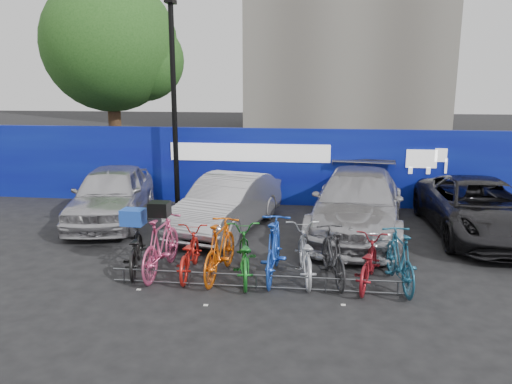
% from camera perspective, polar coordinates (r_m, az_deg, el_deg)
% --- Properties ---
extents(ground, '(100.00, 100.00, 0.00)m').
position_cam_1_polar(ground, '(10.15, 0.44, -9.67)').
color(ground, black).
rests_on(ground, ground).
extents(hoarding, '(22.00, 0.18, 2.40)m').
position_cam_1_polar(hoarding, '(15.59, 2.95, 2.90)').
color(hoarding, '#090B7C').
rests_on(hoarding, ground).
extents(tree, '(5.40, 5.20, 7.80)m').
position_cam_1_polar(tree, '(20.93, -15.67, 15.60)').
color(tree, '#382314').
rests_on(tree, ground).
extents(lamppost, '(0.25, 0.50, 6.11)m').
position_cam_1_polar(lamppost, '(15.34, -9.36, 10.36)').
color(lamppost, black).
rests_on(lamppost, ground).
extents(bike_rack, '(5.60, 0.03, 0.30)m').
position_cam_1_polar(bike_rack, '(9.54, 0.04, -10.14)').
color(bike_rack, '#595B60').
rests_on(bike_rack, ground).
extents(car_0, '(2.57, 4.80, 1.55)m').
position_cam_1_polar(car_0, '(14.33, -16.18, -0.22)').
color(car_0, '#BAB9BE').
rests_on(car_0, ground).
extents(car_1, '(2.54, 4.57, 1.43)m').
position_cam_1_polar(car_1, '(13.03, -3.24, -1.30)').
color(car_1, '#A2A1A6').
rests_on(car_1, ground).
extents(car_2, '(2.93, 5.68, 1.58)m').
position_cam_1_polar(car_2, '(13.00, 11.54, -1.23)').
color(car_2, '#A7A6AB').
rests_on(car_2, ground).
extents(car_3, '(2.46, 5.16, 1.42)m').
position_cam_1_polar(car_3, '(13.71, 24.18, -1.72)').
color(car_3, black).
rests_on(car_3, ground).
extents(bike_0, '(1.11, 1.98, 0.99)m').
position_cam_1_polar(bike_0, '(10.60, -13.68, -6.21)').
color(bike_0, black).
rests_on(bike_0, ground).
extents(bike_1, '(0.69, 2.04, 1.21)m').
position_cam_1_polar(bike_1, '(10.32, -10.79, -5.95)').
color(bike_1, '#BF406E').
rests_on(bike_1, ground).
extents(bike_2, '(0.71, 1.79, 0.92)m').
position_cam_1_polar(bike_2, '(10.20, -7.67, -6.89)').
color(bike_2, red).
rests_on(bike_2, ground).
extents(bike_3, '(0.78, 2.01, 1.18)m').
position_cam_1_polar(bike_3, '(9.98, -4.13, -6.51)').
color(bike_3, '#CE510A').
rests_on(bike_3, ground).
extents(bike_4, '(0.98, 2.01, 1.01)m').
position_cam_1_polar(bike_4, '(9.90, -1.42, -7.14)').
color(bike_4, '#186D20').
rests_on(bike_4, ground).
extents(bike_5, '(0.64, 2.05, 1.22)m').
position_cam_1_polar(bike_5, '(9.92, 2.04, -6.45)').
color(bike_5, '#1A43B2').
rests_on(bike_5, ground).
extents(bike_6, '(0.92, 2.03, 1.03)m').
position_cam_1_polar(bike_6, '(9.97, 5.56, -6.99)').
color(bike_6, '#A7AAAF').
rests_on(bike_6, ground).
extents(bike_7, '(0.88, 1.88, 1.09)m').
position_cam_1_polar(bike_7, '(9.88, 8.80, -7.09)').
color(bike_7, '#272729').
rests_on(bike_7, ground).
extents(bike_8, '(1.01, 1.86, 0.93)m').
position_cam_1_polar(bike_8, '(9.85, 12.66, -7.83)').
color(bike_8, maroon).
rests_on(bike_8, ground).
extents(bike_9, '(0.75, 1.90, 1.11)m').
position_cam_1_polar(bike_9, '(9.90, 16.12, -7.35)').
color(bike_9, navy).
rests_on(bike_9, ground).
extents(cargo_crate, '(0.47, 0.37, 0.32)m').
position_cam_1_polar(cargo_crate, '(10.41, -13.87, -2.80)').
color(cargo_crate, blue).
rests_on(cargo_crate, bike_0).
extents(cargo_topcase, '(0.39, 0.35, 0.29)m').
position_cam_1_polar(cargo_topcase, '(10.10, -10.96, -1.92)').
color(cargo_topcase, black).
rests_on(cargo_topcase, bike_1).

